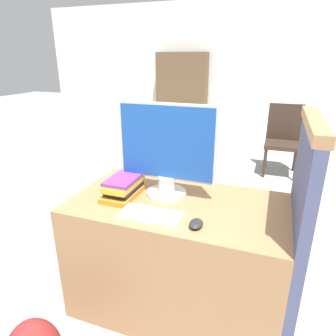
# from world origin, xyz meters

# --- Properties ---
(wall_back) EXTENTS (12.00, 0.06, 2.80)m
(wall_back) POSITION_xyz_m (0.00, 6.84, 1.40)
(wall_back) COLOR white
(wall_back) RESTS_ON ground_plane
(desk) EXTENTS (1.21, 0.68, 0.72)m
(desk) POSITION_xyz_m (0.00, 0.34, 0.36)
(desk) COLOR #9E7047
(desk) RESTS_ON ground_plane
(carrel_divider) EXTENTS (0.07, 0.70, 1.24)m
(carrel_divider) POSITION_xyz_m (0.63, 0.35, 0.63)
(carrel_divider) COLOR #474C70
(carrel_divider) RESTS_ON ground_plane
(monitor) EXTENTS (0.57, 0.24, 0.54)m
(monitor) POSITION_xyz_m (-0.09, 0.41, 0.99)
(monitor) COLOR silver
(monitor) RESTS_ON desk
(keyboard) EXTENTS (0.32, 0.14, 0.02)m
(keyboard) POSITION_xyz_m (-0.08, 0.14, 0.73)
(keyboard) COLOR white
(keyboard) RESTS_ON desk
(mouse) EXTENTS (0.07, 0.10, 0.03)m
(mouse) POSITION_xyz_m (0.16, 0.12, 0.74)
(mouse) COLOR #262626
(mouse) RESTS_ON desk
(book_stack) EXTENTS (0.16, 0.29, 0.11)m
(book_stack) POSITION_xyz_m (-0.32, 0.31, 0.78)
(book_stack) COLOR orange
(book_stack) RESTS_ON desk
(far_chair) EXTENTS (0.44, 0.44, 0.91)m
(far_chair) POSITION_xyz_m (0.58, 3.04, 0.50)
(far_chair) COLOR #38281E
(far_chair) RESTS_ON ground_plane
(bookshelf_far) EXTENTS (1.33, 0.32, 1.60)m
(bookshelf_far) POSITION_xyz_m (-1.95, 6.60, 0.80)
(bookshelf_far) COLOR brown
(bookshelf_far) RESTS_ON ground_plane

